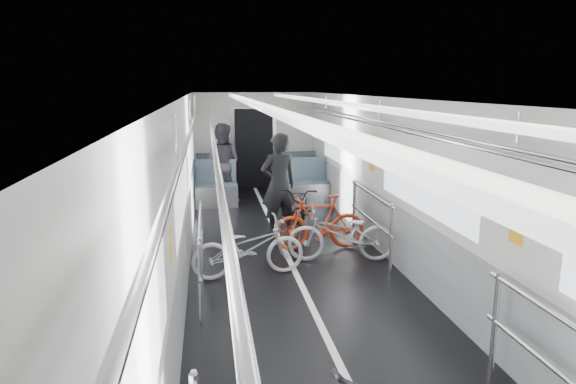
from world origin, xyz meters
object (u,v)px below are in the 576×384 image
Objects in this scene: bike_left_far at (248,248)px; person_seated at (222,163)px; bike_right_mid at (342,234)px; bike_aisle at (302,210)px; person_standing at (279,185)px; bike_right_far at (319,222)px.

person_seated is (-0.21, 4.65, 0.47)m from bike_left_far.
person_seated reaches higher than bike_right_mid.
bike_aisle is 0.97× the size of person_standing.
bike_aisle is (-0.34, 1.42, 0.03)m from bike_right_mid.
person_standing is at bearing -27.79° from bike_left_far.
bike_right_mid is at bearing 18.01° from bike_right_far.
bike_aisle is at bearing -158.56° from bike_right_mid.
bike_right_far reaches higher than bike_right_mid.
person_standing is (0.69, 1.92, 0.48)m from bike_left_far.
bike_right_mid is at bearing -82.23° from bike_left_far.
bike_right_far is 0.83m from bike_aisle.
bike_aisle reaches higher than bike_right_far.
person_standing is at bearing -178.33° from bike_aisle.
person_seated is at bearing -85.06° from person_standing.
person_standing is at bearing -146.61° from bike_right_mid.
person_standing reaches higher than bike_right_far.
bike_left_far is 0.97× the size of bike_right_mid.
bike_left_far is 2.11m from bike_aisle.
bike_aisle is 0.59m from person_standing.
bike_right_mid is 0.90× the size of person_seated.
person_standing is 2.87m from person_seated.
bike_right_mid is 0.63m from bike_right_far.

